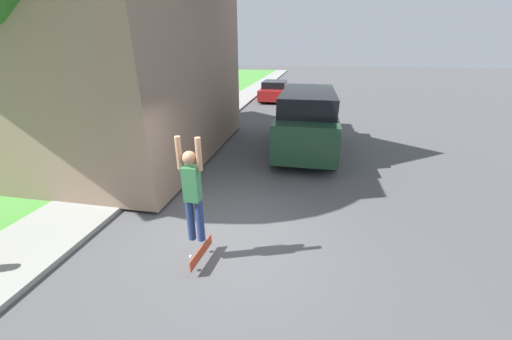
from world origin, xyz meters
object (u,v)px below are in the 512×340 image
at_px(car_down_street, 275,91).
at_px(skateboarder, 192,191).
at_px(suv_parked, 307,119).
at_px(skateboard, 201,252).

xyz_separation_m(car_down_street, skateboarder, (0.81, -17.16, 0.71)).
relative_size(car_down_street, skateboarder, 2.33).
height_order(suv_parked, skateboard, suv_parked).
relative_size(suv_parked, car_down_street, 1.18).
height_order(car_down_street, skateboard, car_down_street).
height_order(suv_parked, car_down_street, suv_parked).
relative_size(suv_parked, skateboarder, 2.75).
xyz_separation_m(suv_parked, skateboard, (-1.60, -6.40, -0.94)).
height_order(suv_parked, skateboarder, skateboarder).
bearing_deg(suv_parked, skateboard, -104.03).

